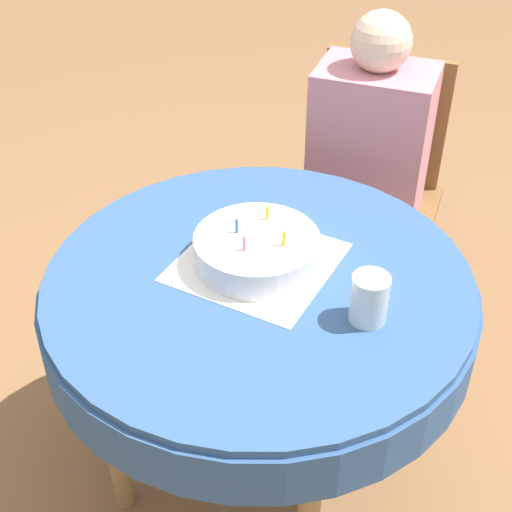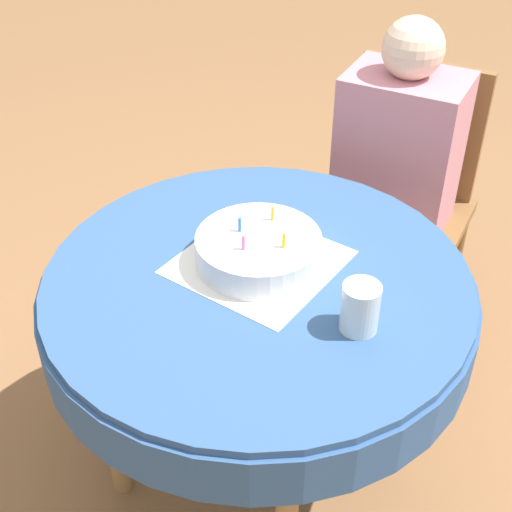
{
  "view_description": "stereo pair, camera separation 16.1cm",
  "coord_description": "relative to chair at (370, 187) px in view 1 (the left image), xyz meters",
  "views": [
    {
      "loc": [
        0.6,
        -1.12,
        1.72
      ],
      "look_at": [
        -0.01,
        0.01,
        0.75
      ],
      "focal_mm": 50.0,
      "sensor_mm": 36.0,
      "label": 1
    },
    {
      "loc": [
        0.73,
        -1.03,
        1.72
      ],
      "look_at": [
        -0.01,
        0.01,
        0.75
      ],
      "focal_mm": 50.0,
      "sensor_mm": 36.0,
      "label": 2
    }
  ],
  "objects": [
    {
      "name": "drinking_glass",
      "position": [
        0.3,
        -0.87,
        0.29
      ],
      "size": [
        0.08,
        0.08,
        0.11
      ],
      "color": "silver",
      "rests_on": "dining_table"
    },
    {
      "name": "chair",
      "position": [
        0.0,
        0.0,
        0.0
      ],
      "size": [
        0.52,
        0.52,
        0.88
      ],
      "rotation": [
        0.0,
        0.0,
        0.14
      ],
      "color": "brown",
      "rests_on": "ground_plane"
    },
    {
      "name": "person",
      "position": [
        0.01,
        -0.1,
        0.17
      ],
      "size": [
        0.38,
        0.38,
        1.08
      ],
      "rotation": [
        0.0,
        0.0,
        0.14
      ],
      "color": "beige",
      "rests_on": "ground_plane"
    },
    {
      "name": "napkin",
      "position": [
        0.01,
        -0.8,
        0.23
      ],
      "size": [
        0.34,
        0.34,
        0.0
      ],
      "color": "white",
      "rests_on": "dining_table"
    },
    {
      "name": "ground_plane",
      "position": [
        0.03,
        -0.85,
        -0.48
      ],
      "size": [
        12.0,
        12.0,
        0.0
      ],
      "primitive_type": "plane",
      "color": "#8C603D"
    },
    {
      "name": "dining_table",
      "position": [
        0.03,
        -0.85,
        0.14
      ],
      "size": [
        1.0,
        1.0,
        0.71
      ],
      "color": "#335689",
      "rests_on": "ground_plane"
    },
    {
      "name": "birthday_cake",
      "position": [
        0.01,
        -0.8,
        0.27
      ],
      "size": [
        0.29,
        0.29,
        0.11
      ],
      "color": "white",
      "rests_on": "dining_table"
    }
  ]
}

